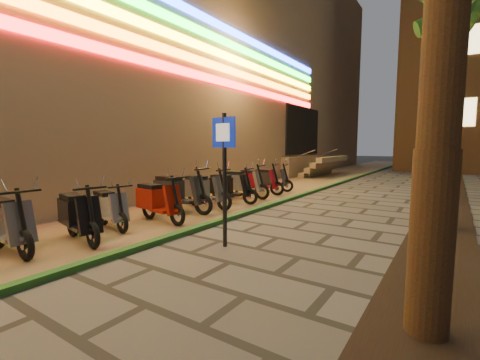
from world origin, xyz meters
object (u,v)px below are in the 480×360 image
Objects in this scene: scooter_9 at (203,190)px; scooter_13 at (268,179)px; scooter_10 at (228,187)px; scooter_5 at (77,215)px; scooter_11 at (240,183)px; scooter_4 at (5,223)px; scooter_7 at (156,201)px; scooter_6 at (108,208)px; scooter_12 at (256,181)px; pedestrian_sign at (224,161)px; scooter_8 at (177,192)px.

scooter_13 is at bearing 93.54° from scooter_9.
scooter_9 is 1.07m from scooter_10.
scooter_5 is 6.03m from scooter_11.
scooter_4 is 1.02× the size of scooter_5.
scooter_9 is (-0.19, 1.99, 0.02)m from scooter_7.
scooter_11 is (-0.22, 4.05, 0.02)m from scooter_7.
scooter_4 is at bearing -77.99° from scooter_6.
scooter_11 is at bearing 99.09° from scooter_7.
scooter_6 is at bearing -107.63° from scooter_12.
scooter_4 is 0.98× the size of scooter_12.
scooter_7 is at bearing -81.62° from scooter_9.
scooter_4 reaches higher than scooter_10.
scooter_5 is at bearing -56.01° from scooter_6.
scooter_4 is (-3.02, -2.39, -1.07)m from pedestrian_sign.
scooter_4 is 6.13m from scooter_10.
pedestrian_sign is at bearing 39.61° from scooter_4.
scooter_9 is at bearing 74.85° from scooter_8.
scooter_5 is at bearing -104.08° from scooter_13.
scooter_12 is at bearing 92.77° from scooter_9.
scooter_12 reaches higher than scooter_10.
scooter_8 reaches higher than scooter_13.
scooter_8 reaches higher than scooter_10.
pedestrian_sign reaches higher than scooter_12.
pedestrian_sign is 2.89m from scooter_7.
scooter_4 is 1.16m from scooter_5.
scooter_9 is at bearing -105.56° from scooter_12.
scooter_13 is at bearing 82.71° from scooter_8.
scooter_8 is at bearing 99.94° from scooter_6.
scooter_9 is (0.15, 0.94, -0.03)m from scooter_8.
scooter_13 is at bearing 81.16° from scooter_11.
scooter_12 reaches higher than scooter_5.
scooter_13 is at bearing 102.94° from scooter_5.
scooter_13 is (-0.05, 1.07, -0.03)m from scooter_12.
pedestrian_sign is 1.40× the size of scooter_9.
scooter_5 is at bearing -98.08° from scooter_10.
scooter_12 is (-2.79, 5.78, -1.06)m from pedestrian_sign.
scooter_7 is (0.05, 1.98, 0.01)m from scooter_5.
scooter_5 reaches higher than scooter_13.
scooter_4 is at bearing -91.81° from scooter_7.
scooter_5 is (-2.64, -1.29, -1.08)m from pedestrian_sign.
pedestrian_sign reaches higher than scooter_9.
scooter_8 is at bearing 155.67° from pedestrian_sign.
scooter_5 is 3.05m from scooter_8.
pedestrian_sign is 4.69m from scooter_10.
scooter_6 is 3.05m from scooter_9.
scooter_6 is 0.81× the size of scooter_8.
scooter_6 is 0.86× the size of scooter_9.
scooter_8 is (0.08, 4.12, 0.05)m from scooter_4.
scooter_12 is at bearing -102.55° from scooter_13.
pedestrian_sign is at bearing 18.95° from scooter_6.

